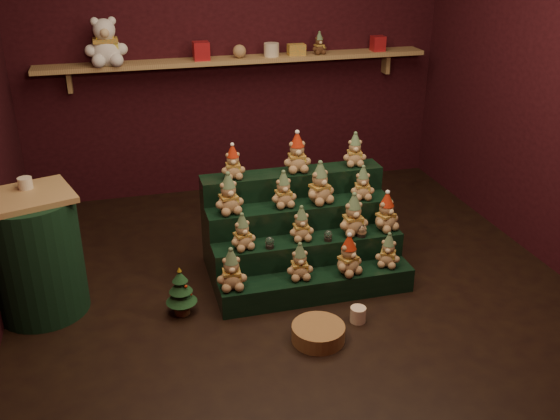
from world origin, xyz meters
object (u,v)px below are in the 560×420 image
object	(u,v)px
side_table	(36,255)
riser_tier_front	(317,287)
snow_globe_a	(270,242)
snow_globe_c	(362,230)
wicker_basket	(318,333)
mug_left	(307,324)
white_bear	(105,35)
mug_right	(358,315)
snow_globe_b	(328,236)
mini_christmas_tree	(181,291)
brown_bear	(319,43)

from	to	relation	value
side_table	riser_tier_front	bearing A→B (deg)	-28.01
snow_globe_a	snow_globe_c	distance (m)	0.69
wicker_basket	side_table	bearing A→B (deg)	154.24
snow_globe_c	mug_left	distance (m)	0.86
snow_globe_c	white_bear	distance (m)	2.76
side_table	mug_right	xyz separation A→B (m)	(2.04, -0.70, -0.38)
snow_globe_c	mug_left	size ratio (longest dim) A/B	0.94
snow_globe_b	mug_left	world-z (taller)	snow_globe_b
mug_left	mug_right	xyz separation A→B (m)	(0.36, 0.01, 0.00)
snow_globe_c	wicker_basket	bearing A→B (deg)	-129.78
snow_globe_a	snow_globe_b	world-z (taller)	snow_globe_a
snow_globe_b	mini_christmas_tree	world-z (taller)	snow_globe_b
snow_globe_b	brown_bear	world-z (taller)	brown_bear
snow_globe_b	white_bear	xyz separation A→B (m)	(-1.40, 1.88, 1.17)
side_table	mug_right	bearing A→B (deg)	-36.40
riser_tier_front	snow_globe_b	xyz separation A→B (m)	(0.13, 0.16, 0.31)
snow_globe_c	mug_left	xyz separation A→B (m)	(-0.57, -0.53, -0.36)
side_table	mug_left	bearing A→B (deg)	-40.53
mini_christmas_tree	wicker_basket	distance (m)	0.97
snow_globe_a	snow_globe_b	xyz separation A→B (m)	(0.43, 0.00, -0.00)
snow_globe_b	brown_bear	distance (m)	2.20
mini_christmas_tree	mug_right	size ratio (longest dim) A/B	3.41
snow_globe_b	mini_christmas_tree	distance (m)	1.11
riser_tier_front	mug_left	size ratio (longest dim) A/B	13.92
riser_tier_front	side_table	world-z (taller)	side_table
mini_christmas_tree	wicker_basket	xyz separation A→B (m)	(0.80, -0.53, -0.12)
wicker_basket	brown_bear	size ratio (longest dim) A/B	1.72
mini_christmas_tree	wicker_basket	bearing A→B (deg)	-33.33
mug_left	brown_bear	bearing A→B (deg)	70.68
side_table	mini_christmas_tree	distance (m)	0.99
mug_left	mug_right	world-z (taller)	mug_right
white_bear	brown_bear	world-z (taller)	white_bear
snow_globe_a	brown_bear	xyz separation A→B (m)	(0.96, 1.88, 1.02)
brown_bear	mini_christmas_tree	bearing A→B (deg)	-135.86
side_table	snow_globe_b	bearing A→B (deg)	-22.82
mug_right	brown_bear	size ratio (longest dim) A/B	0.53
wicker_basket	snow_globe_a	bearing A→B (deg)	103.72
snow_globe_b	brown_bear	xyz separation A→B (m)	(0.52, 1.88, 1.02)
mug_left	white_bear	world-z (taller)	white_bear
side_table	white_bear	distance (m)	2.12
white_bear	mini_christmas_tree	bearing A→B (deg)	-82.09
riser_tier_front	snow_globe_b	world-z (taller)	snow_globe_b
mug_left	side_table	bearing A→B (deg)	156.91
snow_globe_c	brown_bear	xyz separation A→B (m)	(0.27, 1.88, 1.01)
snow_globe_b	mug_right	world-z (taller)	snow_globe_b
riser_tier_front	white_bear	bearing A→B (deg)	121.96
riser_tier_front	snow_globe_b	size ratio (longest dim) A/B	17.55
snow_globe_b	riser_tier_front	bearing A→B (deg)	-128.74
snow_globe_a	mini_christmas_tree	distance (m)	0.70
brown_bear	snow_globe_a	bearing A→B (deg)	-123.96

